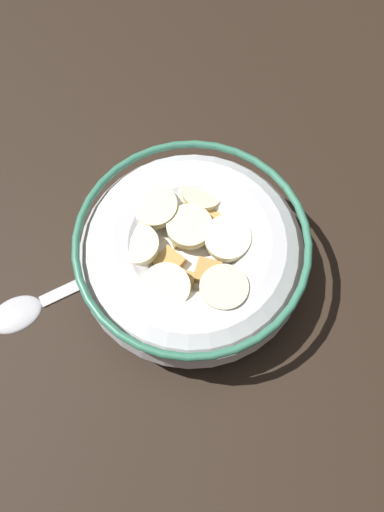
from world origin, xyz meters
TOP-DOWN VIEW (x-y plane):
  - ground_plane at (0.00, 0.00)cm, footprint 114.13×114.13cm
  - cereal_bowl at (0.01, 0.01)cm, footprint 18.03×18.03cm
  - spoon at (4.13, 12.64)cm, footprint 3.27×13.91cm

SIDE VIEW (x-z plane):
  - ground_plane at x=0.00cm, z-range -2.00..0.00cm
  - spoon at x=4.13cm, z-range -0.05..0.75cm
  - cereal_bowl at x=0.01cm, z-range 0.15..6.47cm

